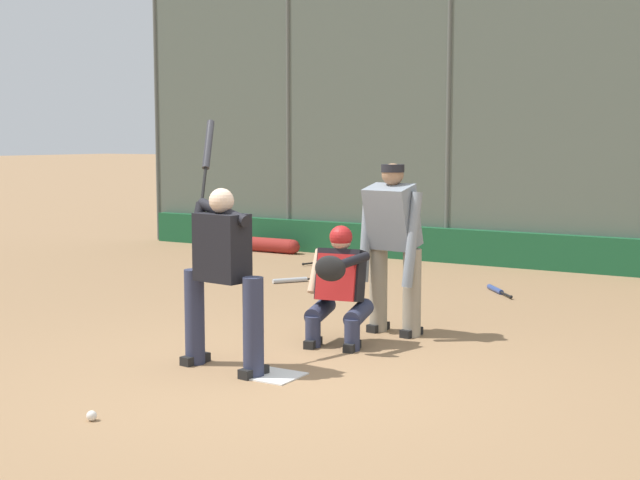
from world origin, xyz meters
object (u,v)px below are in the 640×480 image
Objects in this scene: catcher_behind_plate at (338,284)px; spare_bat_first_base_side at (294,280)px; spare_bat_by_padding at (327,261)px; batter_at_plate at (222,272)px; spare_bat_third_base_side at (497,290)px; baseball_loose at (92,416)px; umpire_home at (393,243)px; equipment_bag_dugout_side at (269,245)px.

catcher_behind_plate is 3.86m from spare_bat_first_base_side.
catcher_behind_plate is 1.46× the size of spare_bat_by_padding.
spare_bat_first_base_side is (2.40, -2.98, -0.57)m from catcher_behind_plate.
batter_at_plate is 5.05m from spare_bat_third_base_side.
spare_bat_by_padding is 8.20m from baseball_loose.
spare_bat_first_base_side is at bearing -70.81° from baseball_loose.
umpire_home is 2.33× the size of spare_bat_first_base_side.
spare_bat_first_base_side is 3.33m from equipment_bag_dugout_side.
spare_bat_by_padding is (2.57, -6.16, -0.83)m from batter_at_plate.
spare_bat_third_base_side is at bearing 158.59° from equipment_bag_dugout_side.
umpire_home is at bearing 134.77° from equipment_bag_dugout_side.
spare_bat_by_padding is 3.50m from spare_bat_third_base_side.
catcher_behind_plate is at bearing 78.80° from umpire_home.
spare_bat_third_base_side is 6.57m from baseball_loose.
umpire_home reaches higher than spare_bat_first_base_side.
baseball_loose is at bearing 99.09° from batter_at_plate.
baseball_loose is at bearing -143.75° from spare_bat_by_padding.
batter_at_plate reaches higher than umpire_home.
umpire_home reaches higher than equipment_bag_dugout_side.
spare_bat_by_padding is at bearing -68.44° from catcher_behind_plate.
baseball_loose reaches higher than spare_bat_first_base_side.
batter_at_plate reaches higher than baseball_loose.
spare_bat_third_base_side is at bearing -95.74° from baseball_loose.
spare_bat_third_base_side is at bearing -84.17° from umpire_home.
baseball_loose is (0.35, 2.92, -0.56)m from catcher_behind_plate.
umpire_home is 2.20× the size of spare_bat_by_padding.
spare_bat_first_base_side is at bearing -145.41° from spare_bat_by_padding.
umpire_home reaches higher than catcher_behind_plate.
spare_bat_first_base_side is (-0.57, 1.87, -0.00)m from spare_bat_by_padding.
catcher_behind_plate is 5.71m from spare_bat_by_padding.
spare_bat_third_base_side is 0.54× the size of equipment_bag_dugout_side.
spare_bat_first_base_side is 10.12× the size of baseball_loose.
equipment_bag_dugout_side reaches higher than baseball_loose.
spare_bat_first_base_side is at bearing 130.16° from equipment_bag_dugout_side.
batter_at_plate is 1.81m from baseball_loose.
spare_bat_by_padding is at bearing -44.95° from umpire_home.
batter_at_plate is 3.29× the size of spare_bat_third_base_side.
spare_bat_third_base_side is (-0.31, -3.62, -0.57)m from catcher_behind_plate.
baseball_loose reaches higher than spare_bat_third_base_side.
spare_bat_first_base_side is (2.63, -2.27, -0.91)m from umpire_home.
equipment_bag_dugout_side is (4.86, -1.91, 0.09)m from spare_bat_third_base_side.
baseball_loose is 9.43m from equipment_bag_dugout_side.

